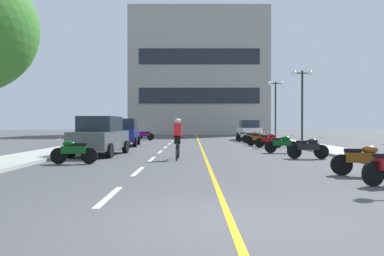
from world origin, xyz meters
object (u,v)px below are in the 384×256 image
(motorcycle_4, at_px, (283,144))
(motorcycle_10, at_px, (247,136))
(motorcycle_2, at_px, (75,151))
(motorcycle_12, at_px, (146,135))
(motorcycle_8, at_px, (258,137))
(cyclist_rider, at_px, (179,138))
(motorcycle_7, at_px, (261,139))
(motorcycle_9, at_px, (254,137))
(motorcycle_11, at_px, (145,135))
(street_lamp_mid, at_px, (303,90))
(parked_car_mid, at_px, (125,132))
(parked_car_near, at_px, (101,136))
(motorcycle_1, at_px, (364,159))
(motorcycle_3, at_px, (309,148))
(motorcycle_6, at_px, (270,140))
(motorcycle_5, at_px, (117,141))
(street_lamp_far, at_px, (277,97))
(parked_car_far, at_px, (250,130))

(motorcycle_4, relative_size, motorcycle_10, 1.02)
(motorcycle_2, bearing_deg, motorcycle_12, 90.10)
(motorcycle_8, bearing_deg, cyclist_rider, -113.98)
(motorcycle_7, distance_m, motorcycle_12, 13.29)
(motorcycle_8, xyz_separation_m, cyclist_rider, (-5.36, -12.04, 0.41))
(motorcycle_9, bearing_deg, motorcycle_11, 155.08)
(street_lamp_mid, distance_m, motorcycle_7, 4.64)
(motorcycle_2, bearing_deg, motorcycle_10, 62.73)
(parked_car_mid, distance_m, motorcycle_7, 9.08)
(motorcycle_2, bearing_deg, motorcycle_4, 29.93)
(parked_car_near, bearing_deg, motorcycle_8, 47.76)
(parked_car_mid, distance_m, motorcycle_10, 10.66)
(parked_car_near, distance_m, motorcycle_1, 11.47)
(street_lamp_mid, xyz_separation_m, motorcycle_3, (-2.73, -10.10, -3.34))
(motorcycle_2, height_order, motorcycle_9, same)
(motorcycle_6, distance_m, motorcycle_7, 1.81)
(motorcycle_4, height_order, motorcycle_5, same)
(parked_car_mid, bearing_deg, street_lamp_far, 36.60)
(motorcycle_12, height_order, cyclist_rider, cyclist_rider)
(parked_car_near, height_order, motorcycle_4, parked_car_near)
(motorcycle_3, xyz_separation_m, motorcycle_4, (-0.35, 3.10, 0.00))
(parked_car_mid, relative_size, motorcycle_6, 2.53)
(motorcycle_5, height_order, motorcycle_11, same)
(parked_car_mid, distance_m, motorcycle_6, 9.55)
(motorcycle_6, bearing_deg, street_lamp_far, 75.41)
(motorcycle_9, bearing_deg, motorcycle_3, -89.34)
(street_lamp_far, distance_m, motorcycle_9, 6.92)
(motorcycle_12, bearing_deg, motorcycle_3, -64.17)
(parked_car_near, relative_size, cyclist_rider, 2.43)
(motorcycle_3, bearing_deg, motorcycle_1, -90.75)
(motorcycle_4, relative_size, cyclist_rider, 0.96)
(cyclist_rider, bearing_deg, motorcycle_5, 122.12)
(parked_car_mid, relative_size, motorcycle_3, 2.53)
(motorcycle_10, bearing_deg, motorcycle_12, 155.41)
(motorcycle_8, relative_size, cyclist_rider, 0.92)
(street_lamp_far, xyz_separation_m, motorcycle_7, (-3.13, -9.24, -3.47))
(motorcycle_4, bearing_deg, parked_car_far, 87.27)
(motorcycle_1, distance_m, motorcycle_5, 14.22)
(street_lamp_far, height_order, motorcycle_1, street_lamp_far)
(motorcycle_12, bearing_deg, motorcycle_7, -48.07)
(motorcycle_5, height_order, motorcycle_8, same)
(motorcycle_10, distance_m, cyclist_rider, 16.14)
(parked_car_far, height_order, motorcycle_4, parked_car_far)
(motorcycle_9, bearing_deg, motorcycle_10, 98.22)
(motorcycle_11, bearing_deg, parked_car_mid, -92.24)
(motorcycle_4, xyz_separation_m, motorcycle_9, (0.20, 10.14, 0.00))
(cyclist_rider, bearing_deg, motorcycle_9, 68.50)
(motorcycle_12, distance_m, cyclist_rider, 19.73)
(parked_car_mid, height_order, motorcycle_11, parked_car_mid)
(motorcycle_1, xyz_separation_m, motorcycle_9, (-0.09, 18.39, 0.00))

